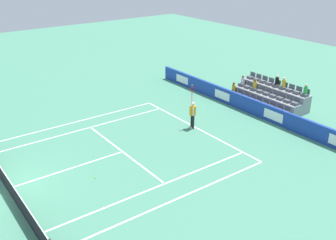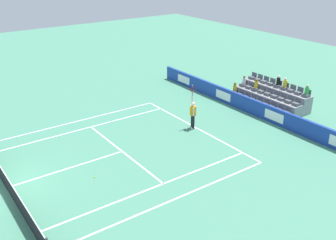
{
  "view_description": "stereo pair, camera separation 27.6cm",
  "coord_description": "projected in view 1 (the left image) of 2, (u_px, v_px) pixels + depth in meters",
  "views": [
    {
      "loc": [
        -17.37,
        3.12,
        10.58
      ],
      "look_at": [
        0.08,
        -9.67,
        1.1
      ],
      "focal_mm": 41.74,
      "sensor_mm": 36.0,
      "label": 1
    },
    {
      "loc": [
        -17.53,
        2.9,
        10.58
      ],
      "look_at": [
        0.08,
        -9.67,
        1.1
      ],
      "focal_mm": 41.74,
      "sensor_mm": 36.0,
      "label": 2
    }
  ],
  "objects": [
    {
      "name": "ground_plane",
      "position": [
        7.0,
        189.0,
        18.77
      ],
      "size": [
        80.0,
        80.0,
        0.0
      ],
      "primitive_type": "plane",
      "color": "#47896B"
    },
    {
      "name": "line_service",
      "position": [
        123.0,
        152.0,
        22.23
      ],
      "size": [
        8.23,
        0.1,
        0.01
      ],
      "primitive_type": "cube",
      "color": "white",
      "rests_on": "ground"
    },
    {
      "name": "loose_tennis_ball",
      "position": [
        96.0,
        177.0,
        19.66
      ],
      "size": [
        0.07,
        0.07,
        0.07
      ],
      "primitive_type": "sphere",
      "color": "#D1E533",
      "rests_on": "ground"
    },
    {
      "name": "line_doubles_sideline_left",
      "position": [
        75.0,
        122.0,
        26.04
      ],
      "size": [
        0.1,
        11.89,
        0.01
      ],
      "primitive_type": "cube",
      "color": "white",
      "rests_on": "ground"
    },
    {
      "name": "tennis_player",
      "position": [
        193.0,
        114.0,
        24.81
      ],
      "size": [
        0.51,
        0.43,
        2.85
      ],
      "color": "black",
      "rests_on": "ground"
    },
    {
      "name": "stadium_stand",
      "position": [
        269.0,
        98.0,
        28.76
      ],
      "size": [
        5.58,
        2.85,
        2.16
      ],
      "color": "gray",
      "rests_on": "ground"
    },
    {
      "name": "line_centre_mark",
      "position": [
        195.0,
        128.0,
        25.15
      ],
      "size": [
        0.1,
        0.2,
        0.01
      ],
      "primitive_type": "cube",
      "color": "white",
      "rests_on": "ground"
    },
    {
      "name": "line_singles_sideline_right",
      "position": [
        157.0,
        187.0,
        18.94
      ],
      "size": [
        0.1,
        11.89,
        0.01
      ],
      "primitive_type": "cube",
      "color": "white",
      "rests_on": "ground"
    },
    {
      "name": "line_baseline",
      "position": [
        196.0,
        128.0,
        25.2
      ],
      "size": [
        10.97,
        0.1,
        0.01
      ],
      "primitive_type": "cube",
      "color": "white",
      "rests_on": "ground"
    },
    {
      "name": "tennis_net",
      "position": [
        5.0,
        180.0,
        18.57
      ],
      "size": [
        11.97,
        0.1,
        1.07
      ],
      "color": "#33383D",
      "rests_on": "ground"
    },
    {
      "name": "line_centre_service",
      "position": [
        70.0,
        169.0,
        20.5
      ],
      "size": [
        0.1,
        6.4,
        0.01
      ],
      "primitive_type": "cube",
      "color": "white",
      "rests_on": "ground"
    },
    {
      "name": "line_doubles_sideline_right",
      "position": [
        174.0,
        200.0,
        17.93
      ],
      "size": [
        0.1,
        11.89,
        0.01
      ],
      "primitive_type": "cube",
      "color": "white",
      "rests_on": "ground"
    },
    {
      "name": "line_singles_sideline_left",
      "position": [
        84.0,
        129.0,
        25.02
      ],
      "size": [
        0.1,
        11.89,
        0.01
      ],
      "primitive_type": "cube",
      "color": "white",
      "rests_on": "ground"
    },
    {
      "name": "sponsor_barrier",
      "position": [
        247.0,
        104.0,
        27.5
      ],
      "size": [
        19.42,
        0.22,
        1.09
      ],
      "color": "#193899",
      "rests_on": "ground"
    }
  ]
}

